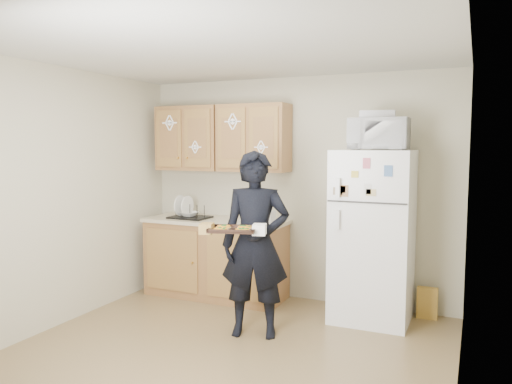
# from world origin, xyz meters

# --- Properties ---
(floor) EXTENTS (3.60, 3.60, 0.00)m
(floor) POSITION_xyz_m (0.00, 0.00, 0.00)
(floor) COLOR brown
(floor) RESTS_ON ground
(ceiling) EXTENTS (3.60, 3.60, 0.00)m
(ceiling) POSITION_xyz_m (0.00, 0.00, 2.50)
(ceiling) COLOR silver
(ceiling) RESTS_ON wall_back
(wall_back) EXTENTS (3.60, 0.04, 2.50)m
(wall_back) POSITION_xyz_m (0.00, 1.80, 1.25)
(wall_back) COLOR #B7B095
(wall_back) RESTS_ON floor
(wall_front) EXTENTS (3.60, 0.04, 2.50)m
(wall_front) POSITION_xyz_m (0.00, -1.80, 1.25)
(wall_front) COLOR #B7B095
(wall_front) RESTS_ON floor
(wall_left) EXTENTS (0.04, 3.60, 2.50)m
(wall_left) POSITION_xyz_m (-1.80, 0.00, 1.25)
(wall_left) COLOR #B7B095
(wall_left) RESTS_ON floor
(wall_right) EXTENTS (0.04, 3.60, 2.50)m
(wall_right) POSITION_xyz_m (1.80, 0.00, 1.25)
(wall_right) COLOR #B7B095
(wall_right) RESTS_ON floor
(refrigerator) EXTENTS (0.75, 0.70, 1.70)m
(refrigerator) POSITION_xyz_m (0.95, 1.43, 0.85)
(refrigerator) COLOR white
(refrigerator) RESTS_ON floor
(base_cabinet) EXTENTS (1.60, 0.60, 0.86)m
(base_cabinet) POSITION_xyz_m (-0.85, 1.48, 0.43)
(base_cabinet) COLOR brown
(base_cabinet) RESTS_ON floor
(countertop) EXTENTS (1.64, 0.64, 0.04)m
(countertop) POSITION_xyz_m (-0.85, 1.48, 0.88)
(countertop) COLOR beige
(countertop) RESTS_ON base_cabinet
(upper_cab_left) EXTENTS (0.80, 0.33, 0.75)m
(upper_cab_left) POSITION_xyz_m (-1.25, 1.61, 1.83)
(upper_cab_left) COLOR brown
(upper_cab_left) RESTS_ON wall_back
(upper_cab_right) EXTENTS (0.80, 0.33, 0.75)m
(upper_cab_right) POSITION_xyz_m (-0.43, 1.61, 1.83)
(upper_cab_right) COLOR brown
(upper_cab_right) RESTS_ON wall_back
(cereal_box) EXTENTS (0.20, 0.07, 0.32)m
(cereal_box) POSITION_xyz_m (1.47, 1.67, 0.16)
(cereal_box) COLOR #EADB52
(cereal_box) RESTS_ON floor
(person) EXTENTS (0.71, 0.56, 1.70)m
(person) POSITION_xyz_m (0.05, 0.58, 0.85)
(person) COLOR black
(person) RESTS_ON floor
(baking_tray) EXTENTS (0.47, 0.40, 0.04)m
(baking_tray) POSITION_xyz_m (-0.03, 0.29, 1.02)
(baking_tray) COLOR black
(baking_tray) RESTS_ON person
(pizza_front_left) EXTENTS (0.13, 0.13, 0.02)m
(pizza_front_left) POSITION_xyz_m (-0.10, 0.20, 1.03)
(pizza_front_left) COLOR #FFA320
(pizza_front_left) RESTS_ON baking_tray
(pizza_front_right) EXTENTS (0.13, 0.13, 0.02)m
(pizza_front_right) POSITION_xyz_m (0.08, 0.25, 1.03)
(pizza_front_right) COLOR #FFA320
(pizza_front_right) RESTS_ON baking_tray
(pizza_back_left) EXTENTS (0.13, 0.13, 0.02)m
(pizza_back_left) POSITION_xyz_m (-0.14, 0.33, 1.03)
(pizza_back_left) COLOR #FFA320
(pizza_back_left) RESTS_ON baking_tray
(pizza_back_right) EXTENTS (0.13, 0.13, 0.02)m
(pizza_back_right) POSITION_xyz_m (0.04, 0.38, 1.03)
(pizza_back_right) COLOR #FFA320
(pizza_back_right) RESTS_ON baking_tray
(microwave) EXTENTS (0.56, 0.39, 0.31)m
(microwave) POSITION_xyz_m (1.00, 1.38, 1.85)
(microwave) COLOR white
(microwave) RESTS_ON refrigerator
(foil_pan) EXTENTS (0.36, 0.27, 0.07)m
(foil_pan) POSITION_xyz_m (0.98, 1.41, 2.04)
(foil_pan) COLOR #BAB9C0
(foil_pan) RESTS_ON microwave
(dish_rack) EXTENTS (0.46, 0.35, 0.18)m
(dish_rack) POSITION_xyz_m (-1.16, 1.43, 0.99)
(dish_rack) COLOR black
(dish_rack) RESTS_ON countertop
(bowl) EXTENTS (0.25, 0.25, 0.05)m
(bowl) POSITION_xyz_m (-1.17, 1.43, 0.95)
(bowl) COLOR silver
(bowl) RESTS_ON dish_rack
(soap_bottle) EXTENTS (0.11, 0.11, 0.21)m
(soap_bottle) POSITION_xyz_m (-0.15, 1.41, 1.01)
(soap_bottle) COLOR white
(soap_bottle) RESTS_ON countertop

